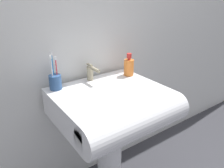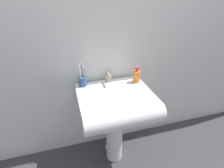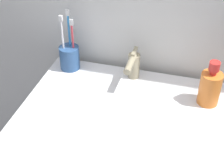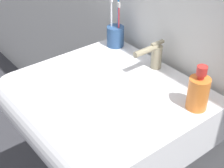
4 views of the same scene
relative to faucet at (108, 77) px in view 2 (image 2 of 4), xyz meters
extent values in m
plane|color=#38383D|center=(0.01, -0.19, -0.83)|extent=(6.00, 6.00, 0.00)
cube|color=silver|center=(0.01, 0.11, 0.37)|extent=(5.00, 0.05, 2.40)
cylinder|color=white|center=(0.01, -0.19, -0.52)|extent=(0.16, 0.16, 0.61)
cube|color=white|center=(0.01, -0.19, -0.14)|extent=(0.61, 0.49, 0.16)
cylinder|color=white|center=(0.01, -0.43, -0.14)|extent=(0.61, 0.16, 0.16)
cylinder|color=tan|center=(0.00, 0.01, -0.01)|extent=(0.04, 0.04, 0.09)
cylinder|color=tan|center=(0.00, -0.04, 0.03)|extent=(0.02, 0.11, 0.02)
cube|color=tan|center=(0.00, 0.01, 0.04)|extent=(0.01, 0.06, 0.01)
cylinder|color=#2D5184|center=(-0.23, 0.01, -0.02)|extent=(0.07, 0.07, 0.08)
cylinder|color=white|center=(-0.25, 0.00, 0.04)|extent=(0.01, 0.01, 0.17)
cube|color=white|center=(-0.25, 0.00, 0.14)|extent=(0.01, 0.01, 0.02)
cylinder|color=#D83F4C|center=(-0.22, 0.01, 0.04)|extent=(0.01, 0.01, 0.16)
cube|color=white|center=(-0.22, 0.01, 0.12)|extent=(0.01, 0.01, 0.02)
cylinder|color=#338CD8|center=(-0.23, 0.02, 0.05)|extent=(0.01, 0.01, 0.18)
cube|color=white|center=(-0.23, 0.02, 0.15)|extent=(0.01, 0.01, 0.02)
cylinder|color=orange|center=(0.25, -0.06, 0.00)|extent=(0.07, 0.07, 0.11)
cylinder|color=red|center=(0.25, -0.06, 0.06)|extent=(0.02, 0.02, 0.01)
cylinder|color=red|center=(0.25, -0.06, 0.08)|extent=(0.03, 0.03, 0.03)
camera|label=1|loc=(-0.63, -1.12, 0.46)|focal=35.00mm
camera|label=2|loc=(-0.37, -1.38, 0.70)|focal=28.00mm
camera|label=3|loc=(0.19, -0.94, 0.63)|focal=55.00mm
camera|label=4|loc=(0.76, -0.79, 0.60)|focal=55.00mm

